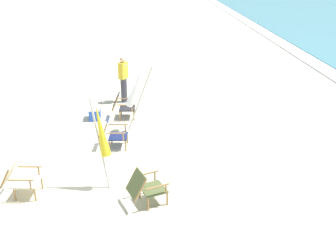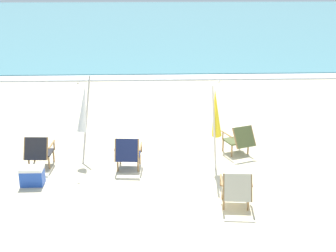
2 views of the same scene
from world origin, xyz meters
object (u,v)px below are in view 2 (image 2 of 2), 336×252
(beach_chair_back_left, at_px, (240,139))
(beach_chair_front_right, at_px, (236,189))
(umbrella_furled_yellow, at_px, (216,113))
(umbrella_furled_white, at_px, (84,108))
(beach_chair_far_center, at_px, (39,151))
(cooler_box, at_px, (32,176))
(beach_chair_back_right, at_px, (128,153))

(beach_chair_back_left, distance_m, beach_chair_front_right, 2.75)
(beach_chair_front_right, bearing_deg, umbrella_furled_yellow, 95.96)
(umbrella_furled_white, relative_size, umbrella_furled_yellow, 0.95)
(beach_chair_front_right, distance_m, umbrella_furled_yellow, 2.04)
(beach_chair_far_center, bearing_deg, cooler_box, -87.61)
(umbrella_furled_white, distance_m, cooler_box, 1.98)
(beach_chair_back_right, distance_m, beach_chair_far_center, 2.07)
(beach_chair_back_right, bearing_deg, umbrella_furled_white, 147.84)
(beach_chair_far_center, relative_size, umbrella_furled_yellow, 0.38)
(umbrella_furled_white, height_order, cooler_box, umbrella_furled_white)
(beach_chair_back_right, distance_m, cooler_box, 2.14)
(cooler_box, bearing_deg, umbrella_furled_yellow, 8.06)
(beach_chair_far_center, xyz_separation_m, umbrella_furled_yellow, (4.03, -0.30, 0.95))
(beach_chair_front_right, relative_size, umbrella_furled_white, 0.40)
(beach_chair_front_right, bearing_deg, umbrella_furled_white, 141.50)
(umbrella_furled_white, bearing_deg, umbrella_furled_yellow, -13.92)
(beach_chair_front_right, xyz_separation_m, umbrella_furled_white, (-3.19, 2.54, 0.88))
(beach_chair_back_right, xyz_separation_m, umbrella_furled_yellow, (1.97, -0.09, 0.95))
(beach_chair_back_left, height_order, beach_chair_far_center, beach_chair_far_center)
(beach_chair_far_center, xyz_separation_m, cooler_box, (0.04, -0.86, -0.23))
(beach_chair_far_center, bearing_deg, beach_chair_back_left, 7.23)
(beach_chair_back_left, xyz_separation_m, cooler_box, (-4.74, -1.47, -0.22))
(beach_chair_front_right, height_order, umbrella_furled_yellow, umbrella_furled_yellow)
(beach_chair_back_right, bearing_deg, cooler_box, -161.99)
(beach_chair_front_right, bearing_deg, cooler_box, 163.64)
(beach_chair_back_left, height_order, cooler_box, beach_chair_back_left)
(beach_chair_far_center, bearing_deg, beach_chair_back_right, -5.63)
(beach_chair_back_left, xyz_separation_m, beach_chair_front_right, (-0.56, -2.69, 0.00))
(beach_chair_back_left, bearing_deg, beach_chair_front_right, -101.69)
(umbrella_furled_yellow, bearing_deg, beach_chair_far_center, 175.79)
(beach_chair_back_right, xyz_separation_m, beach_chair_far_center, (-2.06, 0.20, -0.00))
(umbrella_furled_yellow, bearing_deg, umbrella_furled_white, 166.08)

